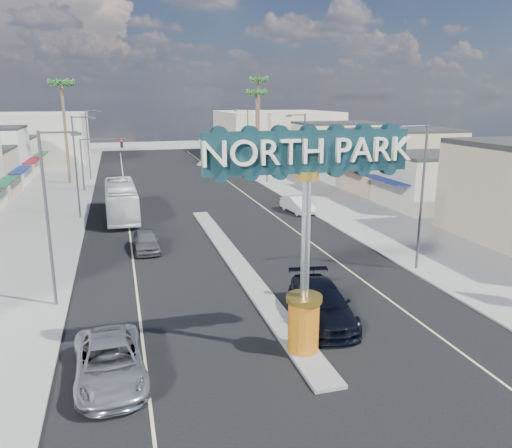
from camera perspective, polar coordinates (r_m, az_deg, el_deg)
ground at (r=47.63m, az=-6.62°, el=1.41°), size 160.00×160.00×0.00m
road at (r=47.63m, az=-6.62°, el=1.41°), size 20.00×120.00×0.01m
median_island at (r=32.46m, az=-2.16°, el=-4.51°), size 1.30×30.00×0.16m
sidewalk_left at (r=47.61m, az=-23.50°, el=0.37°), size 8.00×120.00×0.12m
sidewalk_right at (r=51.57m, az=8.94°, el=2.39°), size 8.00×120.00×0.12m
storefront_row_right at (r=67.01m, az=12.32°, el=7.50°), size 12.00×42.00×6.00m
backdrop_far_left at (r=92.37m, az=-25.09°, el=8.90°), size 20.00×20.00×8.00m
backdrop_far_right at (r=95.66m, az=2.25°, el=10.35°), size 20.00×20.00×8.00m
gateway_sign at (r=19.77m, az=5.78°, el=0.76°), size 8.20×1.50×9.15m
traffic_signal_left at (r=60.28m, az=-17.61°, el=7.66°), size 5.09×0.45×6.00m
traffic_signal_right at (r=62.38m, az=-0.35°, el=8.52°), size 5.09×0.45×6.00m
streetlight_l_near at (r=26.70m, az=-22.47°, el=1.39°), size 2.03×0.22×9.00m
streetlight_l_mid at (r=46.37m, az=-19.72°, el=6.68°), size 2.03×0.22×9.00m
streetlight_l_far at (r=68.22m, az=-18.53°, el=8.96°), size 2.03×0.22×9.00m
streetlight_r_near at (r=31.72m, az=18.23°, el=3.65°), size 2.03×0.22×9.00m
streetlight_r_mid at (r=49.43m, az=5.35°, el=7.87°), size 2.03×0.22×9.00m
streetlight_r_far at (r=70.34m, az=-1.08°, el=9.82°), size 2.03×0.22×9.00m
palm_left_far at (r=66.20m, az=-21.34°, el=14.17°), size 2.60×2.60×13.10m
palm_right_mid at (r=74.65m, az=0.08°, el=14.33°), size 2.60×2.60×12.10m
palm_right_far at (r=80.99m, az=0.31°, el=15.59°), size 2.60×2.60×14.10m
suv_left at (r=20.40m, az=-16.36°, el=-14.90°), size 2.87×5.69×1.54m
suv_right at (r=24.57m, az=7.50°, el=-8.96°), size 3.27×6.35×1.76m
car_parked_left at (r=35.92m, az=-12.46°, el=-1.90°), size 1.83×4.32×1.46m
car_parked_right at (r=47.07m, az=4.78°, el=2.24°), size 2.19×4.74×1.50m
city_bus at (r=46.53m, az=-15.17°, el=2.65°), size 2.84×11.18×3.10m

